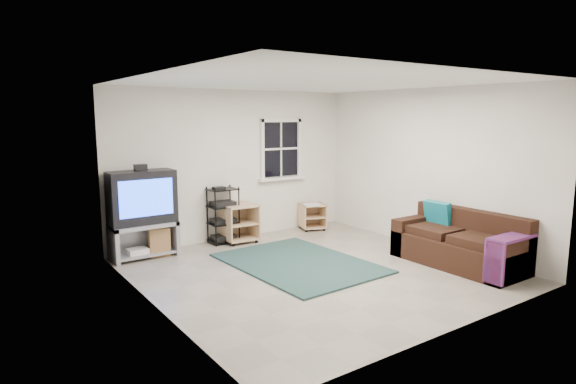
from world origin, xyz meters
TOP-DOWN VIEW (x-y plane):
  - room at (0.95, 2.27)m, footprint 4.60×4.62m
  - tv_unit at (-1.76, 2.03)m, footprint 0.98×0.49m
  - av_rack at (-0.36, 2.10)m, footprint 0.48×0.35m
  - side_table_left at (-0.10, 2.05)m, footprint 0.58×0.58m
  - side_table_right at (1.49, 2.02)m, footprint 0.56×0.56m
  - sofa at (1.89, -0.99)m, footprint 0.83×1.88m
  - shag_rug at (-0.02, 0.39)m, footprint 1.79×2.40m
  - paper_bag at (-1.54, 1.97)m, footprint 0.34×0.25m

SIDE VIEW (x-z plane):
  - shag_rug at x=-0.02m, z-range 0.00..0.03m
  - paper_bag at x=-1.54m, z-range 0.00..0.44m
  - side_table_right at x=1.49m, z-range 0.03..0.54m
  - sofa at x=1.89m, z-range -0.13..0.73m
  - side_table_left at x=-0.10m, z-range 0.02..0.67m
  - av_rack at x=-0.36m, z-range -0.06..0.91m
  - tv_unit at x=-1.76m, z-range 0.07..1.51m
  - room at x=0.95m, z-range -0.82..3.78m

